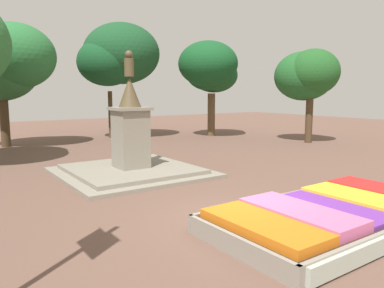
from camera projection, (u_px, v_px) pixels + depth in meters
name	position (u px, v px, depth m)	size (l,w,h in m)	color
ground_plane	(234.00, 219.00, 9.66)	(76.71, 76.71, 0.00)	brown
flower_planter	(333.00, 215.00, 9.13)	(6.34, 3.33, 0.65)	#38281C
statue_monument	(131.00, 154.00, 14.86)	(5.42, 5.42, 4.85)	gray
park_tree_far_left	(209.00, 69.00, 27.45)	(5.08, 4.91, 6.89)	brown
park_tree_behind_statue	(6.00, 62.00, 21.81)	(5.35, 5.51, 7.25)	#4C3823
park_tree_far_right	(117.00, 56.00, 26.00)	(5.80, 5.38, 8.06)	#4C3823
park_tree_street_side	(308.00, 75.00, 24.14)	(3.70, 4.33, 5.99)	#4C3823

